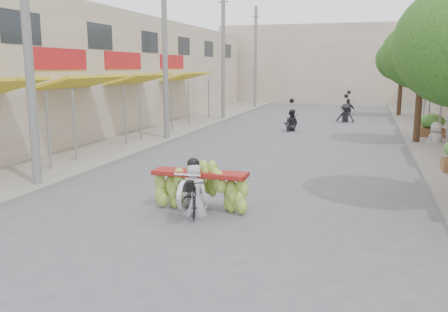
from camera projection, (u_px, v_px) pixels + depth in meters
ground at (179, 247)px, 8.83m from camera, size 120.00×120.00×0.00m
sidewalk_left at (162, 130)px, 24.91m from camera, size 4.00×60.00×0.12m
shophouse_row_left at (65, 73)px, 24.80m from camera, size 9.77×40.00×6.00m
far_building at (331, 65)px, 43.98m from camera, size 20.00×6.00×7.00m
utility_pole_near at (27, 39)px, 12.42m from camera, size 0.60×0.24×8.00m
utility_pole_mid at (165, 50)px, 20.90m from camera, size 0.60×0.24×8.00m
utility_pole_far at (223, 55)px, 29.38m from camera, size 0.60×0.24×8.00m
utility_pole_back at (255, 58)px, 37.86m from camera, size 0.60×0.24×8.00m
street_tree_mid at (422, 55)px, 19.81m from camera, size 3.40×3.40×5.25m
street_tree_far at (402, 59)px, 31.11m from camera, size 3.40×3.40×5.25m
produce_crate_far at (431, 123)px, 22.04m from camera, size 1.20×0.88×1.16m
banana_motorbike at (197, 181)px, 10.77m from camera, size 2.22×1.76×2.26m
pedestrian at (437, 122)px, 20.26m from camera, size 0.98×0.83×1.71m
bg_motorbike_a at (291, 116)px, 24.75m from camera, size 0.86×1.54×1.95m
bg_motorbike_b at (346, 108)px, 28.62m from camera, size 1.14×1.67×1.95m
bg_motorbike_c at (348, 104)px, 32.87m from camera, size 1.03×1.69×1.95m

